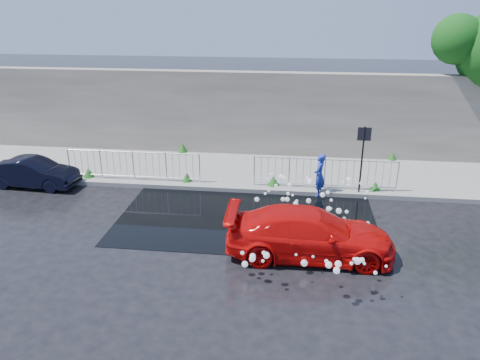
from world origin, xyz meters
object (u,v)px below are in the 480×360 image
object	(u,v)px
person	(319,175)
dark_car	(34,173)
red_car	(310,234)
sign_post	(363,149)

from	to	relation	value
person	dark_car	bearing A→B (deg)	-71.90
red_car	sign_post	bearing A→B (deg)	-23.50
person	sign_post	bearing A→B (deg)	109.97
red_car	person	xyz separation A→B (m)	(0.39, 4.21, 0.11)
dark_car	person	bearing A→B (deg)	-84.39
dark_car	person	distance (m)	10.33
red_car	person	bearing A→B (deg)	-6.28
dark_car	person	world-z (taller)	person
sign_post	person	bearing A→B (deg)	-175.91
sign_post	person	distance (m)	1.70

